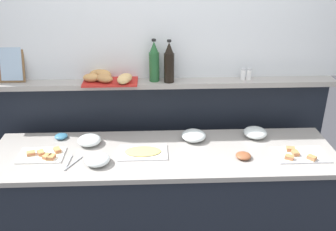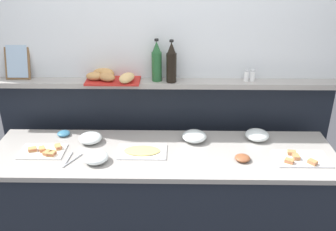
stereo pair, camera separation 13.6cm
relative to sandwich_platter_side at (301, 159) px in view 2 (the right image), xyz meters
The scene contains 19 objects.
ground_plane 1.47m from the sandwich_platter_side, 143.27° to the left, with size 12.00×12.00×0.00m, color #38383D.
buffet_counter 1.03m from the sandwich_platter_side, behind, with size 2.38×0.65×0.91m.
back_ledge_unit 1.12m from the sandwich_platter_side, 147.49° to the left, with size 2.63×0.22×1.28m.
sandwich_platter_side is the anchor object (origin of this frame).
sandwich_platter_front 1.74m from the sandwich_platter_side, behind, with size 0.30×0.20×0.04m.
cold_cuts_platter 1.07m from the sandwich_platter_side, behind, with size 0.34×0.20×0.02m.
glass_bowl_large 1.46m from the sandwich_platter_side, behind, with size 0.17×0.17×0.07m.
glass_bowl_medium 0.74m from the sandwich_platter_side, 159.86° to the left, with size 0.18×0.18×0.07m.
glass_bowl_small 0.37m from the sandwich_platter_side, 129.74° to the left, with size 0.17×0.17×0.07m.
glass_bowl_extra 1.36m from the sandwich_platter_side, behind, with size 0.17×0.17×0.07m.
condiment_bowl_cream 0.39m from the sandwich_platter_side, behind, with size 0.10×0.10×0.04m, color brown.
condiment_bowl_teal 1.70m from the sandwich_platter_side, 169.22° to the left, with size 0.09×0.09×0.03m, color teal.
serving_tongs 1.53m from the sandwich_platter_side, behind, with size 0.10×0.19×0.01m.
wine_bottle_green 1.21m from the sandwich_platter_side, 152.36° to the left, with size 0.08×0.08×0.32m.
wine_bottle_dark 1.11m from the sandwich_platter_side, 150.87° to the left, with size 0.08×0.08×0.32m.
salt_shaker 0.72m from the sandwich_platter_side, 121.05° to the left, with size 0.03×0.03×0.09m.
pepper_shaker 0.70m from the sandwich_platter_side, 117.28° to the left, with size 0.03×0.03×0.09m.
bread_basket 1.47m from the sandwich_platter_side, 159.39° to the left, with size 0.40×0.30×0.08m.
framed_picture 2.15m from the sandwich_platter_side, 164.82° to the left, with size 0.19×0.08×0.27m.
Camera 2 is at (0.07, -2.25, 2.25)m, focal length 40.40 mm.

